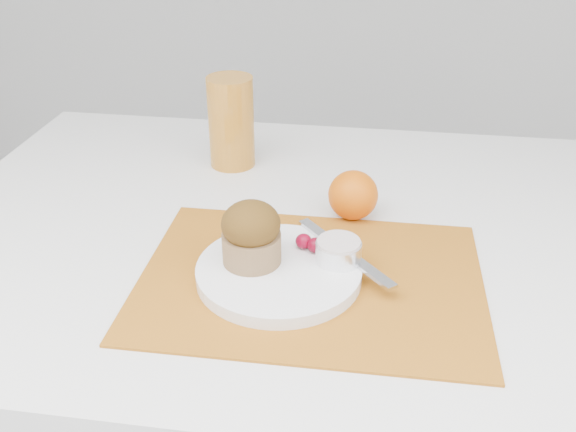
# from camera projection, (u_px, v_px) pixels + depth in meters

# --- Properties ---
(table) EXTENTS (1.20, 0.80, 0.75)m
(table) POSITION_uv_depth(u_px,v_px,m) (319.00, 410.00, 1.13)
(table) COLOR white
(table) RESTS_ON ground
(placemat) EXTENTS (0.44, 0.33, 0.00)m
(placemat) POSITION_uv_depth(u_px,v_px,m) (311.00, 280.00, 0.83)
(placemat) COLOR #AF6418
(placemat) RESTS_ON table
(plate) EXTENTS (0.23, 0.23, 0.02)m
(plate) POSITION_uv_depth(u_px,v_px,m) (279.00, 272.00, 0.82)
(plate) COLOR white
(plate) RESTS_ON placemat
(ramekin) EXTENTS (0.07, 0.07, 0.03)m
(ramekin) POSITION_uv_depth(u_px,v_px,m) (338.00, 252.00, 0.83)
(ramekin) COLOR white
(ramekin) RESTS_ON plate
(cream) EXTENTS (0.07, 0.07, 0.01)m
(cream) POSITION_uv_depth(u_px,v_px,m) (339.00, 243.00, 0.82)
(cream) COLOR silver
(cream) RESTS_ON ramekin
(raspberry_near) EXTENTS (0.02, 0.02, 0.02)m
(raspberry_near) POSITION_uv_depth(u_px,v_px,m) (304.00, 241.00, 0.85)
(raspberry_near) COLOR #590214
(raspberry_near) RESTS_ON plate
(raspberry_far) EXTENTS (0.02, 0.02, 0.02)m
(raspberry_far) POSITION_uv_depth(u_px,v_px,m) (315.00, 245.00, 0.85)
(raspberry_far) COLOR #510211
(raspberry_far) RESTS_ON plate
(butter_knife) EXTENTS (0.14, 0.16, 0.00)m
(butter_knife) POSITION_uv_depth(u_px,v_px,m) (344.00, 252.00, 0.85)
(butter_knife) COLOR #B9BBC3
(butter_knife) RESTS_ON plate
(orange) EXTENTS (0.07, 0.07, 0.07)m
(orange) POSITION_uv_depth(u_px,v_px,m) (353.00, 195.00, 0.95)
(orange) COLOR orange
(orange) RESTS_ON table
(juice_glass) EXTENTS (0.09, 0.09, 0.16)m
(juice_glass) POSITION_uv_depth(u_px,v_px,m) (231.00, 122.00, 1.10)
(juice_glass) COLOR orange
(juice_glass) RESTS_ON table
(muffin) EXTENTS (0.08, 0.08, 0.08)m
(muffin) POSITION_uv_depth(u_px,v_px,m) (251.00, 234.00, 0.81)
(muffin) COLOR #967148
(muffin) RESTS_ON plate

